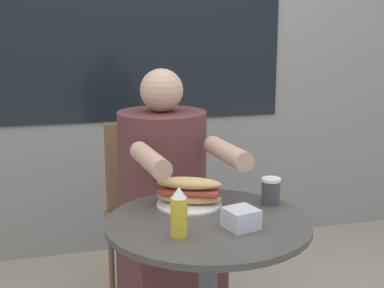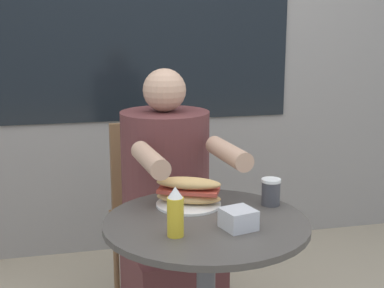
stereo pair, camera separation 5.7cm
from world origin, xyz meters
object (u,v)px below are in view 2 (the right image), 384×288
Objects in this scene: sandwich_on_plate at (189,193)px; condiment_bottle at (175,212)px; drink_cup at (271,192)px; diner_chair at (152,198)px; seated_diner at (168,230)px; cafe_table at (206,280)px.

condiment_bottle is at bearing -111.04° from sandwich_on_plate.
condiment_bottle is (-0.36, -0.19, 0.03)m from drink_cup.
diner_chair is 0.35m from seated_diner.
sandwich_on_plate is (0.01, -0.71, 0.25)m from diner_chair.
cafe_table is 4.93× the size of condiment_bottle.
seated_diner reaches higher than diner_chair.
condiment_bottle reaches higher than drink_cup.
drink_cup reaches higher than cafe_table.
sandwich_on_plate reaches higher than drink_cup.
seated_diner is (-0.02, 0.51, -0.03)m from cafe_table.
diner_chair is at bearing -93.25° from seated_diner.
condiment_bottle reaches higher than cafe_table.
diner_chair is 0.75m from sandwich_on_plate.
seated_diner is 0.45m from sandwich_on_plate.
drink_cup is at bearing 27.60° from condiment_bottle.
sandwich_on_plate is 2.57× the size of drink_cup.
diner_chair is 3.76× the size of sandwich_on_plate.
sandwich_on_plate is at bearing 85.06° from seated_diner.
cafe_table is 0.31m from condiment_bottle.
diner_chair is at bearing 91.05° from sandwich_on_plate.
cafe_table is at bearing -81.67° from sandwich_on_plate.
cafe_table is 8.05× the size of drink_cup.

